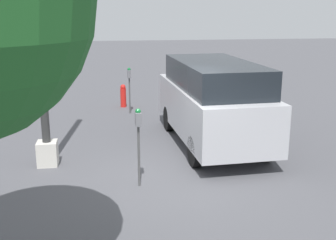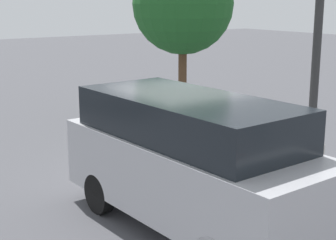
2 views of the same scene
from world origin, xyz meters
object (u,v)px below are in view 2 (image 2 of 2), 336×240
Objects in this scene: street_tree at (183,4)px; lamp_post at (316,55)px; parking_meter_near at (200,116)px; parked_van at (190,159)px.

lamp_post is at bearing -1.82° from street_tree.
street_tree is at bearing 148.44° from parking_meter_near.
lamp_post is at bearing 52.83° from parking_meter_near.
parking_meter_near is at bearing 136.06° from parked_van.
parked_van is (2.37, -2.10, 0.01)m from parking_meter_near.
street_tree reaches higher than parking_meter_near.
parked_van is 0.99× the size of street_tree.
parked_van is 7.50m from street_tree.
lamp_post is 1.37× the size of street_tree.
street_tree is (-5.78, 4.19, 2.33)m from parked_van.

